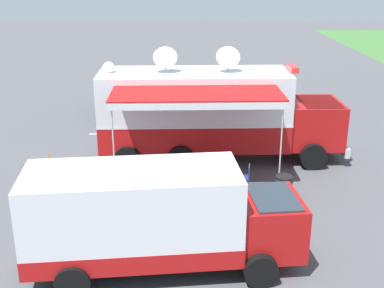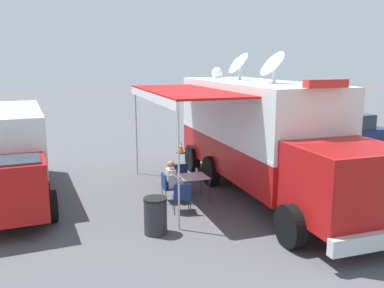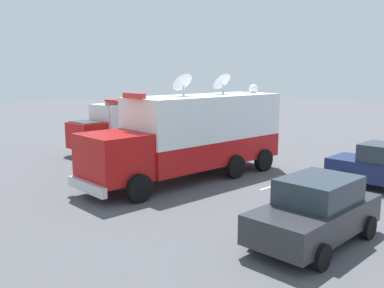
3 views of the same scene
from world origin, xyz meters
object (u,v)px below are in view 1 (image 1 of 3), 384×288
command_truck (213,111)px  car_behind_truck (247,92)px  seated_responder (215,171)px  folding_chair_at_table (215,177)px  folding_chair_spare_by_truck (245,175)px  trash_bin (283,189)px  folding_chair_beside_table (191,170)px  car_far_corner (122,97)px  traffic_cone (49,161)px  folding_table (215,164)px  support_truck (155,219)px  water_bottle (212,158)px

command_truck → car_behind_truck: 7.76m
seated_responder → folding_chair_at_table: bearing=-0.0°
folding_chair_spare_by_truck → seated_responder: seated_responder is taller
seated_responder → trash_bin: seated_responder is taller
folding_chair_beside_table → car_behind_truck: car_behind_truck is taller
seated_responder → car_far_corner: 10.15m
traffic_cone → car_far_corner: car_far_corner is taller
folding_chair_spare_by_truck → seated_responder: size_ratio=0.70×
folding_table → folding_chair_at_table: bearing=-2.7°
folding_chair_at_table → car_behind_truck: (-10.36, 2.48, 0.37)m
trash_bin → support_truck: 5.48m
trash_bin → traffic_cone: 8.89m
seated_responder → traffic_cone: seated_responder is taller
water_bottle → trash_bin: size_ratio=0.25×
folding_chair_spare_by_truck → support_truck: bearing=-32.0°
car_far_corner → car_behind_truck: bearing=97.7°
folding_chair_spare_by_truck → car_behind_truck: size_ratio=0.20×
support_truck → folding_chair_beside_table: bearing=168.8°
folding_chair_spare_by_truck → traffic_cone: size_ratio=1.50×
seated_responder → support_truck: bearing=-21.4°
seated_responder → trash_bin: 2.42m
folding_table → seated_responder: bearing=-3.5°
seated_responder → car_behind_truck: car_behind_truck is taller
water_bottle → car_behind_truck: (-9.44, 2.52, 0.05)m
seated_responder → traffic_cone: (-2.09, -6.15, -0.37)m
command_truck → seated_responder: size_ratio=7.59×
folding_table → trash_bin: 2.72m
traffic_cone → support_truck: bearing=32.3°
water_bottle → folding_chair_beside_table: size_ratio=0.26×
folding_chair_at_table → folding_chair_spare_by_truck: 1.06m
trash_bin → car_behind_truck: (-11.25, 0.32, 0.42)m
water_bottle → folding_chair_spare_by_truck: water_bottle is taller
folding_chair_spare_by_truck → trash_bin: (1.01, 1.11, -0.06)m
water_bottle → folding_chair_beside_table: (0.25, -0.78, -0.32)m
folding_chair_at_table → water_bottle: bearing=-177.8°
folding_chair_spare_by_truck → support_truck: support_truck is taller
car_behind_truck → folding_chair_beside_table: bearing=-18.8°
water_bottle → folding_chair_spare_by_truck: (0.80, 1.09, -0.32)m
water_bottle → seated_responder: size_ratio=0.18×
folding_table → traffic_cone: folding_table is taller
trash_bin → seated_responder: bearing=-116.6°
folding_table → trash_bin: trash_bin is taller
car_far_corner → folding_table: bearing=25.6°
seated_responder → car_behind_truck: size_ratio=0.29×
car_far_corner → folding_chair_beside_table: bearing=20.5°
command_truck → trash_bin: bearing=27.2°
trash_bin → traffic_cone: size_ratio=1.57×
folding_table → seated_responder: size_ratio=0.64×
support_truck → folding_chair_at_table: bearing=157.8°
command_truck → folding_chair_spare_by_truck: (2.91, 0.91, -1.43)m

